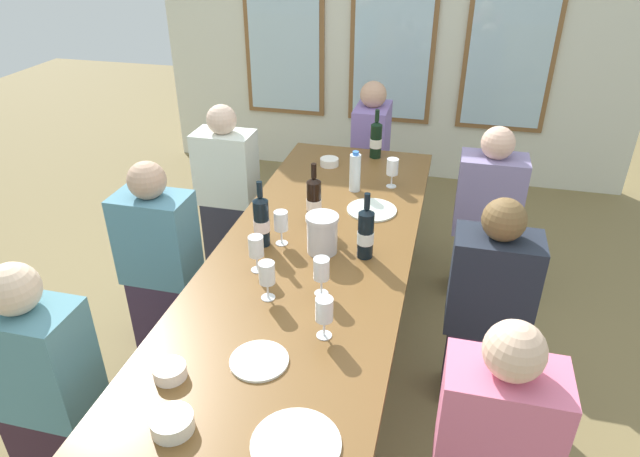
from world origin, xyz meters
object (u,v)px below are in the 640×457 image
(tasting_bowl_2, at_px, (170,371))
(wine_glass_0, at_px, (281,222))
(seated_person_6, at_px, (370,159))
(tasting_bowl_1, at_px, (172,423))
(water_bottle, at_px, (355,172))
(seated_person_4, at_px, (47,392))
(white_plate_0, at_px, (372,210))
(white_plate_2, at_px, (259,361))
(wine_bottle_1, at_px, (314,200))
(wine_glass_1, at_px, (256,247))
(seated_person_0, at_px, (161,265))
(metal_pitcher, at_px, (322,234))
(wine_glass_3, at_px, (324,310))
(wine_glass_2, at_px, (392,168))
(seated_person_1, at_px, (487,312))
(seated_person_2, at_px, (228,190))
(tasting_bowl_0, at_px, (329,162))
(dining_table, at_px, (314,260))
(wine_glass_4, at_px, (267,275))
(seated_person_3, at_px, (485,219))
(wine_bottle_2, at_px, (376,139))
(wine_glass_5, at_px, (321,270))
(white_plate_1, at_px, (296,444))
(wine_bottle_3, at_px, (366,233))
(wine_bottle_0, at_px, (261,221))

(tasting_bowl_2, distance_m, wine_glass_0, 0.96)
(seated_person_6, bearing_deg, tasting_bowl_1, -93.25)
(water_bottle, height_order, seated_person_4, seated_person_4)
(white_plate_0, bearing_deg, white_plate_2, -99.25)
(wine_bottle_1, bearing_deg, tasting_bowl_2, -99.79)
(tasting_bowl_2, bearing_deg, seated_person_4, 179.67)
(wine_glass_1, distance_m, seated_person_0, 0.75)
(metal_pitcher, bearing_deg, wine_glass_3, -75.56)
(wine_glass_1, relative_size, wine_glass_2, 1.00)
(seated_person_1, relative_size, seated_person_2, 1.00)
(metal_pitcher, bearing_deg, wine_glass_0, 174.21)
(tasting_bowl_0, bearing_deg, dining_table, -80.98)
(wine_glass_2, height_order, wine_glass_4, same)
(tasting_bowl_2, xyz_separation_m, seated_person_3, (1.11, 1.86, -0.24))
(metal_pitcher, distance_m, seated_person_0, 0.93)
(white_plate_0, height_order, wine_bottle_2, wine_bottle_2)
(metal_pitcher, relative_size, wine_glass_5, 1.09)
(tasting_bowl_1, height_order, seated_person_4, seated_person_4)
(seated_person_0, bearing_deg, seated_person_4, -90.00)
(white_plate_2, distance_m, tasting_bowl_2, 0.31)
(seated_person_1, bearing_deg, wine_bottle_1, 163.34)
(white_plate_1, distance_m, tasting_bowl_2, 0.53)
(white_plate_0, xyz_separation_m, tasting_bowl_0, (-0.36, 0.55, 0.02))
(white_plate_1, distance_m, seated_person_1, 1.28)
(wine_glass_0, height_order, seated_person_2, seated_person_2)
(dining_table, xyz_separation_m, seated_person_0, (-0.83, -0.01, -0.15))
(seated_person_1, bearing_deg, wine_glass_3, -137.29)
(wine_glass_4, bearing_deg, water_bottle, 82.02)
(white_plate_2, relative_size, wine_glass_3, 1.23)
(wine_bottle_2, relative_size, seated_person_4, 0.29)
(wine_bottle_2, height_order, seated_person_3, seated_person_3)
(wine_bottle_3, bearing_deg, wine_bottle_2, 96.74)
(wine_glass_5, bearing_deg, wine_glass_0, 128.94)
(wine_glass_1, height_order, seated_person_2, seated_person_2)
(white_plate_2, xyz_separation_m, wine_glass_5, (0.12, 0.45, 0.12))
(seated_person_3, height_order, seated_person_4, same)
(metal_pitcher, xyz_separation_m, wine_glass_0, (-0.21, 0.02, 0.03))
(metal_pitcher, bearing_deg, wine_glass_2, 74.26)
(wine_bottle_3, height_order, seated_person_6, seated_person_6)
(white_plate_0, xyz_separation_m, metal_pitcher, (-0.16, -0.47, 0.09))
(wine_glass_4, bearing_deg, seated_person_1, 24.09)
(tasting_bowl_1, height_order, wine_glass_1, wine_glass_1)
(white_plate_0, relative_size, wine_glass_2, 1.55)
(metal_pitcher, xyz_separation_m, seated_person_0, (-0.88, -0.00, -0.31))
(wine_bottle_0, distance_m, seated_person_0, 0.67)
(tasting_bowl_2, relative_size, seated_person_3, 0.10)
(dining_table, relative_size, wine_glass_3, 15.43)
(white_plate_0, bearing_deg, white_plate_1, -89.09)
(seated_person_1, bearing_deg, seated_person_6, 116.09)
(tasting_bowl_1, xyz_separation_m, seated_person_1, (1.00, 1.14, -0.24))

